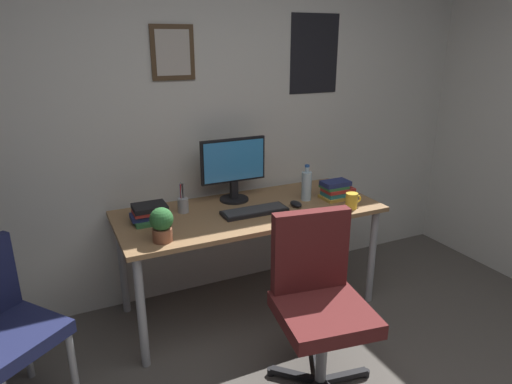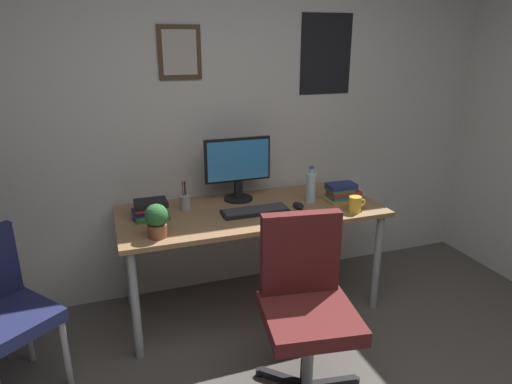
% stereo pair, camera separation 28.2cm
% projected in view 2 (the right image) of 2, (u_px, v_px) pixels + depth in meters
% --- Properties ---
extents(wall_back, '(4.40, 0.10, 2.60)m').
position_uv_depth(wall_back, '(219.00, 113.00, 3.15)').
color(wall_back, silver).
rests_on(wall_back, ground_plane).
extents(desk, '(1.72, 0.73, 0.73)m').
position_uv_depth(desk, '(251.00, 219.00, 2.99)').
color(desk, '#936D47').
rests_on(desk, ground_plane).
extents(office_chair, '(0.57, 0.57, 0.95)m').
position_uv_depth(office_chair, '(306.00, 298.00, 2.32)').
color(office_chair, '#591E1E').
rests_on(office_chair, ground_plane).
extents(monitor, '(0.46, 0.20, 0.43)m').
position_uv_depth(monitor, '(238.00, 166.00, 3.06)').
color(monitor, black).
rests_on(monitor, desk).
extents(keyboard, '(0.43, 0.15, 0.03)m').
position_uv_depth(keyboard, '(255.00, 211.00, 2.89)').
color(keyboard, black).
rests_on(keyboard, desk).
extents(computer_mouse, '(0.06, 0.11, 0.04)m').
position_uv_depth(computer_mouse, '(298.00, 205.00, 2.97)').
color(computer_mouse, black).
rests_on(computer_mouse, desk).
extents(water_bottle, '(0.07, 0.07, 0.25)m').
position_uv_depth(water_bottle, '(311.00, 187.00, 3.06)').
color(water_bottle, silver).
rests_on(water_bottle, desk).
extents(coffee_mug_near, '(0.12, 0.08, 0.10)m').
position_uv_depth(coffee_mug_near, '(355.00, 204.00, 2.90)').
color(coffee_mug_near, yellow).
rests_on(coffee_mug_near, desk).
extents(potted_plant, '(0.13, 0.13, 0.19)m').
position_uv_depth(potted_plant, '(157.00, 219.00, 2.51)').
color(potted_plant, brown).
rests_on(potted_plant, desk).
extents(pen_cup, '(0.07, 0.07, 0.20)m').
position_uv_depth(pen_cup, '(185.00, 202.00, 2.94)').
color(pen_cup, '#9EA0A5').
rests_on(pen_cup, desk).
extents(book_stack_left, '(0.22, 0.18, 0.11)m').
position_uv_depth(book_stack_left, '(150.00, 210.00, 2.81)').
color(book_stack_left, '#33723F').
rests_on(book_stack_left, desk).
extents(book_stack_right, '(0.22, 0.15, 0.13)m').
position_uv_depth(book_stack_right, '(341.00, 193.00, 3.09)').
color(book_stack_right, gold).
rests_on(book_stack_right, desk).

